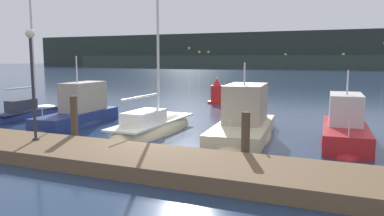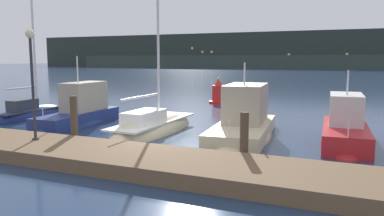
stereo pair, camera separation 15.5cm
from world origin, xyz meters
TOP-DOWN VIEW (x-y plane):
  - ground_plane at (0.00, 0.00)m, footprint 400.00×400.00m
  - dock at (0.00, -2.28)m, footprint 28.75×2.80m
  - mooring_pile_1 at (-3.44, -0.63)m, footprint 0.28×0.28m
  - mooring_pile_2 at (3.44, -0.63)m, footprint 0.28×0.28m
  - sailboat_berth_1 at (-10.36, 3.79)m, footprint 1.34×5.33m
  - motorboat_berth_2 at (-6.27, 3.03)m, footprint 2.10×5.99m
  - sailboat_berth_3 at (-1.84, 2.81)m, footprint 2.00×6.83m
  - motorboat_berth_4 at (2.26, 3.61)m, footprint 3.01×6.87m
  - motorboat_berth_5 at (6.38, 3.78)m, footprint 2.10×5.62m
  - channel_buoy at (-2.86, 14.87)m, footprint 1.41×1.41m
  - dock_lamppost at (-4.03, -2.04)m, footprint 0.32×0.32m
  - hillside_backdrop at (-2.47, 124.59)m, footprint 240.00×23.00m

SIDE VIEW (x-z plane):
  - ground_plane at x=0.00m, z-range 0.00..0.00m
  - sailboat_berth_3 at x=-1.84m, z-range -5.46..5.66m
  - sailboat_berth_1 at x=-10.36m, z-range -4.16..4.39m
  - dock at x=0.00m, z-range 0.00..0.45m
  - motorboat_berth_2 at x=-6.27m, z-range -1.71..2.45m
  - motorboat_berth_5 at x=6.38m, z-range -1.32..2.09m
  - motorboat_berth_4 at x=2.26m, z-range -1.45..2.30m
  - channel_buoy at x=-2.86m, z-range -0.25..1.74m
  - mooring_pile_2 at x=3.44m, z-range 0.00..1.70m
  - mooring_pile_1 at x=-3.44m, z-range 0.00..1.95m
  - dock_lamppost at x=-4.03m, z-range 1.12..5.11m
  - hillside_backdrop at x=-2.47m, z-range -0.48..12.10m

